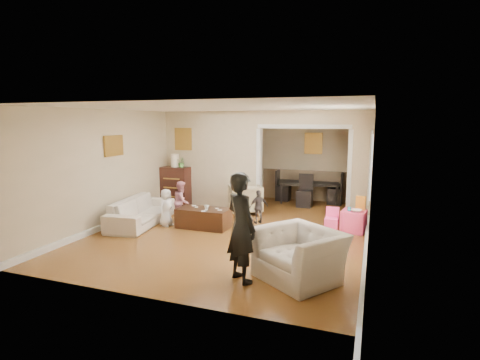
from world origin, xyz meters
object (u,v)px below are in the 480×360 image
at_px(coffee_table, 204,218).
at_px(cyan_cup, 349,209).
at_px(adult_person, 241,227).
at_px(child_kneel_a, 166,207).
at_px(child_toddler, 259,207).
at_px(coffee_cup, 207,207).
at_px(table_lamp, 175,160).
at_px(play_table, 354,221).
at_px(child_kneel_b, 182,201).
at_px(dining_table, 308,192).
at_px(dresser, 176,186).
at_px(armchair_front, 300,255).
at_px(sofa, 141,211).
at_px(armchair_back, 245,199).

bearing_deg(coffee_table, cyan_cup, 14.01).
height_order(coffee_table, adult_person, adult_person).
relative_size(child_kneel_a, child_toddler, 1.09).
xyz_separation_m(coffee_cup, adult_person, (1.62, -2.29, 0.34)).
xyz_separation_m(table_lamp, play_table, (4.81, -0.91, -1.04)).
bearing_deg(child_kneel_b, coffee_cup, -133.38).
bearing_deg(child_kneel_a, dining_table, -25.67).
height_order(dresser, cyan_cup, dresser).
xyz_separation_m(armchair_front, child_kneel_b, (-3.22, 2.30, 0.10)).
height_order(play_table, adult_person, adult_person).
height_order(sofa, coffee_cup, sofa).
distance_m(child_kneel_a, child_toddler, 2.10).
xyz_separation_m(coffee_table, dining_table, (1.75, 3.44, 0.08)).
distance_m(coffee_cup, adult_person, 2.82).
xyz_separation_m(coffee_cup, cyan_cup, (2.95, 0.81, 0.02)).
relative_size(cyan_cup, child_toddler, 0.10).
bearing_deg(armchair_front, cyan_cup, 114.49).
height_order(armchair_front, adult_person, adult_person).
xyz_separation_m(dresser, play_table, (4.81, -0.91, -0.31)).
height_order(coffee_table, coffee_cup, coffee_cup).
bearing_deg(coffee_cup, sofa, -173.92).
distance_m(armchair_back, child_kneel_a, 2.16).
bearing_deg(dresser, cyan_cup, -11.51).
bearing_deg(child_kneel_b, child_toddler, -95.33).
height_order(play_table, child_kneel_a, child_kneel_a).
xyz_separation_m(armchair_back, armchair_front, (2.10, -3.60, 0.01)).
bearing_deg(armchair_back, dresser, -33.33).
xyz_separation_m(coffee_cup, dining_table, (1.65, 3.49, -0.18)).
xyz_separation_m(play_table, child_toddler, (-2.10, -0.06, 0.16)).
height_order(table_lamp, coffee_cup, table_lamp).
distance_m(child_kneel_a, child_kneel_b, 0.48).
distance_m(sofa, dresser, 1.96).
bearing_deg(adult_person, dining_table, -53.24).
xyz_separation_m(child_kneel_a, child_kneel_b, (0.15, 0.45, 0.06)).
bearing_deg(adult_person, armchair_front, -120.25).
xyz_separation_m(dresser, child_kneel_a, (0.81, -1.87, -0.12)).
height_order(table_lamp, dining_table, table_lamp).
relative_size(child_kneel_a, child_kneel_b, 0.88).
distance_m(table_lamp, child_kneel_b, 1.89).
distance_m(play_table, child_toddler, 2.11).
bearing_deg(dresser, child_toddler, -19.73).
xyz_separation_m(dresser, table_lamp, (0.00, 0.00, 0.72)).
height_order(dresser, dining_table, dresser).
height_order(armchair_back, dining_table, armchair_back).
distance_m(armchair_back, dresser, 2.10).
distance_m(coffee_table, child_kneel_a, 0.89).
distance_m(armchair_front, child_kneel_b, 3.96).
bearing_deg(child_kneel_a, armchair_back, -25.86).
relative_size(coffee_table, child_kneel_a, 1.36).
height_order(dresser, child_kneel_a, dresser).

